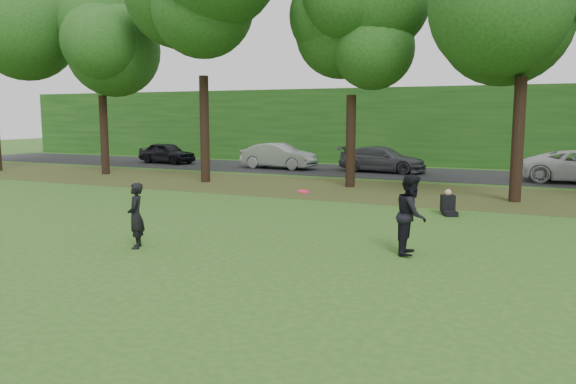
% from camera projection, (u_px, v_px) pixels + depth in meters
% --- Properties ---
extents(ground, '(120.00, 120.00, 0.00)m').
position_uv_depth(ground, '(276.00, 272.00, 11.62)').
color(ground, '#25541A').
rests_on(ground, ground).
extents(leaf_litter, '(60.00, 7.00, 0.01)m').
position_uv_depth(leaf_litter, '(412.00, 193.00, 23.33)').
color(leaf_litter, '#3F2E16').
rests_on(leaf_litter, ground).
extents(street, '(70.00, 7.00, 0.02)m').
position_uv_depth(street, '(444.00, 175.00, 30.53)').
color(street, black).
rests_on(street, ground).
extents(far_hedge, '(70.00, 3.00, 5.00)m').
position_uv_depth(far_hedge, '(461.00, 127.00, 35.59)').
color(far_hedge, '#194513').
rests_on(far_hedge, ground).
extents(player_left, '(0.64, 0.70, 1.61)m').
position_uv_depth(player_left, '(136.00, 216.00, 13.63)').
color(player_left, black).
rests_on(player_left, ground).
extents(player_right, '(0.79, 0.97, 1.87)m').
position_uv_depth(player_right, '(411.00, 215.00, 13.02)').
color(player_right, black).
rests_on(player_right, ground).
extents(parked_cars, '(38.37, 3.82, 1.54)m').
position_uv_depth(parked_cars, '(421.00, 161.00, 30.23)').
color(parked_cars, black).
rests_on(parked_cars, street).
extents(frisbee, '(0.29, 0.29, 0.07)m').
position_uv_depth(frisbee, '(303.00, 191.00, 13.00)').
color(frisbee, '#F01447').
rests_on(frisbee, ground).
extents(seated_person, '(0.67, 0.83, 0.83)m').
position_uv_depth(seated_person, '(448.00, 205.00, 18.30)').
color(seated_person, black).
rests_on(seated_person, ground).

